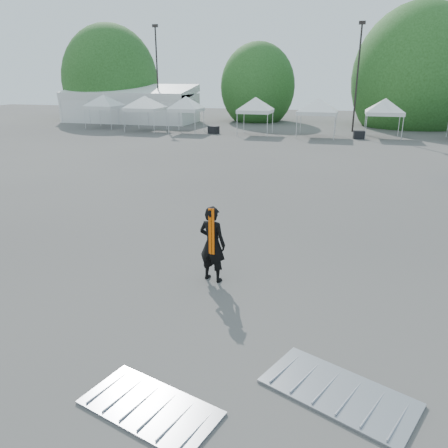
# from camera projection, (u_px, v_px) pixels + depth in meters

# --- Properties ---
(ground) EXTENTS (120.00, 120.00, 0.00)m
(ground) POSITION_uv_depth(u_px,v_px,m) (255.00, 247.00, 13.73)
(ground) COLOR #474442
(ground) RESTS_ON ground
(marquee) EXTENTS (15.00, 6.25, 4.23)m
(marquee) POSITION_uv_depth(u_px,v_px,m) (130.00, 105.00, 50.60)
(marquee) COLOR silver
(marquee) RESTS_ON ground
(light_pole_west) EXTENTS (0.60, 0.25, 10.30)m
(light_pole_west) POSITION_uv_depth(u_px,v_px,m) (157.00, 70.00, 47.46)
(light_pole_west) COLOR black
(light_pole_west) RESTS_ON ground
(light_pole_east) EXTENTS (0.60, 0.25, 9.80)m
(light_pole_east) POSITION_uv_depth(u_px,v_px,m) (358.00, 71.00, 40.40)
(light_pole_east) COLOR black
(light_pole_east) RESTS_ON ground
(tree_far_w) EXTENTS (4.80, 4.80, 7.30)m
(tree_far_w) POSITION_uv_depth(u_px,v_px,m) (111.00, 81.00, 53.53)
(tree_far_w) COLOR #382314
(tree_far_w) RESTS_ON ground
(tree_mid_w) EXTENTS (4.16, 4.16, 6.33)m
(tree_mid_w) POSITION_uv_depth(u_px,v_px,m) (258.00, 87.00, 50.99)
(tree_mid_w) COLOR #382314
(tree_mid_w) RESTS_ON ground
(tree_mid_e) EXTENTS (5.12, 5.12, 7.79)m
(tree_mid_e) POSITION_uv_depth(u_px,v_px,m) (416.00, 79.00, 45.49)
(tree_mid_e) COLOR #382314
(tree_mid_e) RESTS_ON ground
(tent_a) EXTENTS (4.45, 4.45, 3.88)m
(tent_a) POSITION_uv_depth(u_px,v_px,m) (103.00, 97.00, 44.61)
(tent_a) COLOR silver
(tent_a) RESTS_ON ground
(tent_b) EXTENTS (4.63, 4.63, 3.88)m
(tent_b) POSITION_uv_depth(u_px,v_px,m) (144.00, 99.00, 41.84)
(tent_b) COLOR silver
(tent_b) RESTS_ON ground
(tent_c) EXTENTS (3.99, 3.99, 3.88)m
(tent_c) POSITION_uv_depth(u_px,v_px,m) (186.00, 99.00, 40.82)
(tent_c) COLOR silver
(tent_c) RESTS_ON ground
(tent_d) EXTENTS (4.17, 4.17, 3.88)m
(tent_d) POSITION_uv_depth(u_px,v_px,m) (256.00, 100.00, 39.23)
(tent_d) COLOR silver
(tent_d) RESTS_ON ground
(tent_e) EXTENTS (4.74, 4.74, 3.88)m
(tent_e) POSITION_uv_depth(u_px,v_px,m) (318.00, 101.00, 37.69)
(tent_e) COLOR silver
(tent_e) RESTS_ON ground
(tent_f) EXTENTS (4.38, 4.38, 3.88)m
(tent_f) POSITION_uv_depth(u_px,v_px,m) (386.00, 101.00, 37.11)
(tent_f) COLOR silver
(tent_f) RESTS_ON ground
(man) EXTENTS (0.83, 0.65, 2.02)m
(man) POSITION_uv_depth(u_px,v_px,m) (212.00, 244.00, 11.20)
(man) COLOR black
(man) RESTS_ON ground
(barrier_left) EXTENTS (2.46, 1.71, 0.07)m
(barrier_left) POSITION_uv_depth(u_px,v_px,m) (150.00, 407.00, 7.03)
(barrier_left) COLOR #9B9DA2
(barrier_left) RESTS_ON ground
(barrier_mid) EXTENTS (2.78, 2.14, 0.08)m
(barrier_mid) POSITION_uv_depth(u_px,v_px,m) (339.00, 392.00, 7.36)
(barrier_mid) COLOR #9B9DA2
(barrier_mid) RESTS_ON ground
(crate_west) EXTENTS (1.06, 0.93, 0.69)m
(crate_west) POSITION_uv_depth(u_px,v_px,m) (214.00, 130.00, 40.72)
(crate_west) COLOR black
(crate_west) RESTS_ON ground
(crate_mid) EXTENTS (0.97, 0.80, 0.69)m
(crate_mid) POSITION_uv_depth(u_px,v_px,m) (359.00, 135.00, 37.30)
(crate_mid) COLOR black
(crate_mid) RESTS_ON ground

